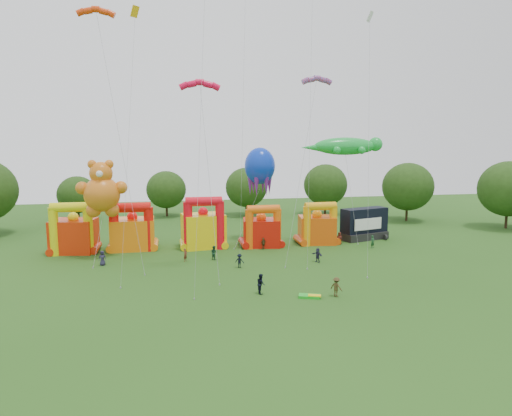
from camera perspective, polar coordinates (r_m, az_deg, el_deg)
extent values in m
plane|color=#244D15|center=(39.15, 1.01, -13.44)|extent=(160.00, 160.00, 0.00)
cylinder|color=#352314|center=(88.42, 28.82, -0.98)|extent=(0.44, 0.44, 3.93)
ellipsoid|color=#213E13|center=(87.88, 29.03, 2.12)|extent=(9.83, 9.82, 9.39)
cylinder|color=#352314|center=(89.53, 18.32, -0.35)|extent=(0.44, 0.44, 3.72)
ellipsoid|color=#213E13|center=(89.01, 18.45, 2.55)|extent=(9.30, 9.30, 8.89)
cylinder|color=#352314|center=(93.74, 8.63, 0.27)|extent=(0.44, 0.44, 3.51)
ellipsoid|color=#213E13|center=(93.26, 8.68, 2.88)|extent=(8.77, 8.78, 8.39)
cylinder|color=#352314|center=(91.26, -1.22, 0.08)|extent=(0.44, 0.44, 3.30)
ellipsoid|color=#213E13|center=(90.79, -1.23, 2.61)|extent=(8.25, 8.25, 7.88)
cylinder|color=#352314|center=(91.95, -11.09, -0.07)|extent=(0.44, 0.44, 3.09)
ellipsoid|color=#213E13|center=(91.50, -11.16, 2.27)|extent=(7.72, 7.72, 7.38)
cylinder|color=#352314|center=(90.84, -21.31, -0.64)|extent=(0.44, 0.44, 2.88)
ellipsoid|color=#213E13|center=(90.40, -21.43, 1.56)|extent=(7.20, 7.20, 6.88)
cube|color=red|center=(65.24, -21.77, -3.25)|extent=(6.03, 5.14, 4.37)
cylinder|color=yellow|center=(64.01, -23.92, -2.73)|extent=(1.19, 1.19, 6.25)
cylinder|color=yellow|center=(63.19, -20.21, -2.66)|extent=(1.19, 1.19, 6.25)
cylinder|color=yellow|center=(63.09, -22.23, 0.09)|extent=(4.79, 1.24, 1.24)
sphere|color=yellow|center=(64.82, -21.89, -1.10)|extent=(1.40, 1.40, 1.40)
cube|color=orange|center=(64.70, -15.14, -3.13)|extent=(5.79, 4.66, 4.17)
cylinder|color=red|center=(63.12, -17.30, -2.67)|extent=(1.26, 1.26, 5.96)
cylinder|color=red|center=(62.77, -13.24, -2.58)|extent=(1.26, 1.26, 5.96)
cylinder|color=red|center=(62.43, -15.37, 0.06)|extent=(5.10, 1.32, 1.32)
sphere|color=red|center=(64.29, -15.21, -1.05)|extent=(1.40, 1.40, 1.40)
cube|color=yellow|center=(63.95, -6.60, -2.82)|extent=(6.15, 5.24, 4.63)
cylinder|color=red|center=(62.07, -8.48, -2.26)|extent=(1.21, 1.21, 6.62)
cylinder|color=red|center=(62.39, -4.53, -2.14)|extent=(1.21, 1.21, 6.62)
cylinder|color=red|center=(61.69, -6.55, 0.82)|extent=(4.91, 1.27, 1.27)
sphere|color=red|center=(63.50, -6.64, -0.50)|extent=(1.40, 1.40, 1.40)
cube|color=red|center=(64.28, 0.65, -3.09)|extent=(5.56, 4.71, 3.81)
cylinder|color=#FF5F0D|center=(62.35, -0.85, -2.68)|extent=(1.11, 1.11, 5.44)
cylinder|color=#FF5F0D|center=(63.15, 2.67, -2.55)|extent=(1.11, 1.11, 5.44)
cylinder|color=#FF5F0D|center=(62.27, 0.93, -0.15)|extent=(4.48, 1.16, 1.16)
sphere|color=#FF5F0D|center=(63.89, 0.65, -1.15)|extent=(1.40, 1.40, 1.40)
cube|color=#DE4C0C|center=(66.62, 7.60, -2.71)|extent=(5.54, 4.70, 3.92)
cylinder|color=#F7A10D|center=(64.51, 6.37, -2.28)|extent=(1.10, 1.10, 5.61)
cylinder|color=#F7A10D|center=(65.77, 9.63, -2.15)|extent=(1.10, 1.10, 5.61)
cylinder|color=#F7A10D|center=(64.68, 8.07, 0.23)|extent=(4.46, 1.16, 1.16)
sphere|color=#F7A10D|center=(66.24, 7.63, -0.79)|extent=(1.40, 1.40, 1.40)
cube|color=black|center=(70.76, 13.37, -3.39)|extent=(7.73, 4.65, 1.10)
cube|color=black|center=(70.52, 13.37, -1.47)|extent=(7.63, 4.31, 3.63)
cube|color=white|center=(69.30, 13.84, -1.96)|extent=(4.83, 1.48, 1.71)
cylinder|color=black|center=(68.67, 11.53, -3.81)|extent=(0.30, 0.90, 0.90)
cylinder|color=black|center=(71.07, 15.87, -3.55)|extent=(0.30, 0.90, 0.90)
sphere|color=orange|center=(59.97, -18.69, 1.65)|extent=(4.42, 4.42, 4.42)
sphere|color=orange|center=(59.75, -18.81, 4.14)|extent=(2.81, 2.81, 2.81)
sphere|color=orange|center=(59.84, -19.81, 5.16)|extent=(1.11, 1.11, 1.11)
sphere|color=orange|center=(59.57, -17.90, 5.23)|extent=(1.11, 1.11, 1.11)
sphere|color=orange|center=(60.25, -20.91, 2.34)|extent=(1.61, 1.61, 1.61)
sphere|color=orange|center=(59.62, -16.53, 2.48)|extent=(1.61, 1.61, 1.61)
sphere|color=orange|center=(60.37, -19.65, -0.28)|extent=(1.81, 1.81, 1.81)
sphere|color=orange|center=(60.08, -17.56, -0.22)|extent=(1.81, 1.81, 1.81)
sphere|color=white|center=(58.41, -18.99, 4.05)|extent=(0.80, 0.80, 0.80)
ellipsoid|color=green|center=(68.16, 11.12, 7.59)|extent=(9.56, 2.99, 2.54)
sphere|color=green|center=(70.04, 14.70, 7.72)|extent=(2.05, 2.05, 2.05)
cone|color=green|center=(66.50, 7.20, 7.51)|extent=(3.74, 1.49, 1.49)
sphere|color=green|center=(70.26, 12.07, 7.12)|extent=(1.12, 1.12, 1.12)
sphere|color=green|center=(67.52, 13.07, 7.05)|extent=(1.12, 1.12, 1.12)
sphere|color=green|center=(68.89, 9.19, 7.18)|extent=(1.12, 1.12, 1.12)
sphere|color=green|center=(66.09, 10.08, 7.12)|extent=(1.12, 1.12, 1.12)
ellipsoid|color=#0C31C1|center=(67.45, 0.48, 5.28)|extent=(4.51, 4.51, 5.42)
cone|color=#591E8C|center=(67.92, 1.69, 3.20)|extent=(1.02, 1.02, 3.61)
cone|color=#591E8C|center=(69.00, 0.86, 3.28)|extent=(1.02, 1.02, 3.61)
cone|color=#591E8C|center=(68.72, -0.34, 3.26)|extent=(1.02, 1.02, 3.61)
cone|color=#591E8C|center=(67.34, -0.75, 3.16)|extent=(1.02, 1.02, 3.61)
cone|color=#591E8C|center=(66.23, 0.07, 3.08)|extent=(1.02, 1.02, 3.61)
cone|color=#591E8C|center=(66.53, 1.31, 3.10)|extent=(1.02, 1.02, 3.61)
cube|color=white|center=(56.99, 14.06, 22.19)|extent=(1.02, 1.02, 1.10)
cube|color=#FFB50D|center=(53.57, -14.91, 22.65)|extent=(1.02, 1.02, 1.10)
cube|color=green|center=(43.92, 6.70, -10.90)|extent=(2.22, 1.62, 0.24)
cube|color=yellow|center=(43.72, 7.33, -10.80)|extent=(1.33, 0.97, 0.10)
imported|color=#26243C|center=(57.23, -18.65, -5.97)|extent=(0.89, 0.60, 1.77)
imported|color=#5F2A1B|center=(56.86, -8.82, -5.82)|extent=(0.66, 0.69, 1.59)
imported|color=#194029|center=(57.17, -5.28, -5.58)|extent=(1.05, 1.09, 1.77)
imported|color=black|center=(53.40, -2.07, -6.61)|extent=(1.23, 1.04, 1.65)
imported|color=#403B19|center=(62.38, 0.93, -4.46)|extent=(1.02, 0.76, 1.61)
imported|color=#24223A|center=(56.27, 7.71, -5.85)|extent=(1.23, 1.67, 1.75)
imported|color=#521E17|center=(66.55, 10.39, -3.73)|extent=(1.03, 0.96, 1.77)
imported|color=#1C4726|center=(65.20, 14.38, -4.10)|extent=(0.76, 0.66, 1.76)
imported|color=black|center=(44.45, 0.62, -9.44)|extent=(0.79, 0.98, 1.95)
imported|color=#42361A|center=(44.29, 10.01, -9.69)|extent=(1.30, 1.38, 1.88)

